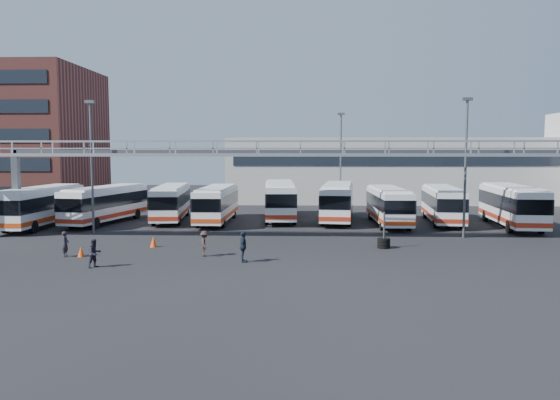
{
  "coord_description": "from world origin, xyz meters",
  "views": [
    {
      "loc": [
        0.09,
        -33.2,
        6.31
      ],
      "look_at": [
        -1.47,
        6.0,
        2.84
      ],
      "focal_mm": 35.0,
      "sensor_mm": 36.0,
      "label": 1
    }
  ],
  "objects_px": {
    "bus_6": "(389,204)",
    "cone_left": "(81,252)",
    "bus_4": "(280,199)",
    "cone_right": "(153,242)",
    "bus_7": "(442,203)",
    "pedestrian_d": "(243,247)",
    "light_pole_left": "(92,160)",
    "bus_0": "(41,205)",
    "pedestrian_c": "(205,244)",
    "bus_3": "(217,203)",
    "pedestrian_a": "(65,244)",
    "bus_2": "(171,201)",
    "bus_5": "(337,200)",
    "light_pole_back": "(341,158)",
    "bus_8": "(512,204)",
    "pedestrian_b": "(95,253)",
    "tire_stack": "(384,242)",
    "light_pole_mid": "(466,160)",
    "bus_1": "(106,203)"
  },
  "relations": [
    {
      "from": "bus_1",
      "to": "pedestrian_a",
      "type": "height_order",
      "value": "bus_1"
    },
    {
      "from": "pedestrian_d",
      "to": "bus_1",
      "type": "bearing_deg",
      "value": 35.05
    },
    {
      "from": "bus_4",
      "to": "cone_right",
      "type": "bearing_deg",
      "value": -120.6
    },
    {
      "from": "bus_2",
      "to": "pedestrian_a",
      "type": "bearing_deg",
      "value": -103.37
    },
    {
      "from": "pedestrian_b",
      "to": "bus_1",
      "type": "bearing_deg",
      "value": 55.77
    },
    {
      "from": "bus_0",
      "to": "pedestrian_c",
      "type": "bearing_deg",
      "value": -36.14
    },
    {
      "from": "bus_1",
      "to": "cone_right",
      "type": "height_order",
      "value": "bus_1"
    },
    {
      "from": "bus_3",
      "to": "light_pole_back",
      "type": "bearing_deg",
      "value": 32.52
    },
    {
      "from": "light_pole_left",
      "to": "tire_stack",
      "type": "xyz_separation_m",
      "value": [
        21.5,
        -5.53,
        -5.33
      ]
    },
    {
      "from": "light_pole_mid",
      "to": "bus_8",
      "type": "bearing_deg",
      "value": 46.76
    },
    {
      "from": "light_pole_left",
      "to": "bus_7",
      "type": "relative_size",
      "value": 0.95
    },
    {
      "from": "pedestrian_c",
      "to": "bus_3",
      "type": "bearing_deg",
      "value": -7.02
    },
    {
      "from": "bus_6",
      "to": "pedestrian_a",
      "type": "height_order",
      "value": "bus_6"
    },
    {
      "from": "light_pole_left",
      "to": "pedestrian_b",
      "type": "distance_m",
      "value": 14.04
    },
    {
      "from": "pedestrian_a",
      "to": "bus_0",
      "type": "bearing_deg",
      "value": 25.64
    },
    {
      "from": "light_pole_mid",
      "to": "pedestrian_b",
      "type": "xyz_separation_m",
      "value": [
        -23.2,
        -11.23,
        -4.94
      ]
    },
    {
      "from": "light_pole_back",
      "to": "cone_left",
      "type": "height_order",
      "value": "light_pole_back"
    },
    {
      "from": "bus_3",
      "to": "pedestrian_c",
      "type": "bearing_deg",
      "value": -83.23
    },
    {
      "from": "bus_3",
      "to": "cone_right",
      "type": "height_order",
      "value": "bus_3"
    },
    {
      "from": "bus_2",
      "to": "bus_5",
      "type": "xyz_separation_m",
      "value": [
        15.25,
        0.28,
        0.1
      ]
    },
    {
      "from": "bus_1",
      "to": "light_pole_back",
      "type": "bearing_deg",
      "value": 31.92
    },
    {
      "from": "pedestrian_d",
      "to": "tire_stack",
      "type": "xyz_separation_m",
      "value": [
        8.74,
        4.95,
        -0.5
      ]
    },
    {
      "from": "bus_0",
      "to": "tire_stack",
      "type": "bearing_deg",
      "value": -16.92
    },
    {
      "from": "bus_6",
      "to": "bus_7",
      "type": "height_order",
      "value": "bus_7"
    },
    {
      "from": "pedestrian_c",
      "to": "cone_right",
      "type": "height_order",
      "value": "pedestrian_c"
    },
    {
      "from": "bus_6",
      "to": "cone_left",
      "type": "distance_m",
      "value": 25.86
    },
    {
      "from": "bus_7",
      "to": "bus_8",
      "type": "bearing_deg",
      "value": -19.18
    },
    {
      "from": "bus_3",
      "to": "bus_4",
      "type": "height_order",
      "value": "bus_4"
    },
    {
      "from": "pedestrian_c",
      "to": "tire_stack",
      "type": "distance_m",
      "value": 11.74
    },
    {
      "from": "bus_4",
      "to": "bus_6",
      "type": "bearing_deg",
      "value": -23.13
    },
    {
      "from": "bus_7",
      "to": "pedestrian_d",
      "type": "bearing_deg",
      "value": -125.69
    },
    {
      "from": "bus_5",
      "to": "pedestrian_d",
      "type": "bearing_deg",
      "value": -103.2
    },
    {
      "from": "light_pole_back",
      "to": "bus_5",
      "type": "relative_size",
      "value": 0.89
    },
    {
      "from": "bus_3",
      "to": "tire_stack",
      "type": "bearing_deg",
      "value": -43.1
    },
    {
      "from": "light_pole_mid",
      "to": "pedestrian_d",
      "type": "height_order",
      "value": "light_pole_mid"
    },
    {
      "from": "bus_4",
      "to": "bus_6",
      "type": "height_order",
      "value": "bus_4"
    },
    {
      "from": "cone_left",
      "to": "light_pole_back",
      "type": "bearing_deg",
      "value": 53.56
    },
    {
      "from": "bus_4",
      "to": "bus_0",
      "type": "bearing_deg",
      "value": -166.8
    },
    {
      "from": "bus_7",
      "to": "pedestrian_c",
      "type": "distance_m",
      "value": 24.55
    },
    {
      "from": "bus_0",
      "to": "light_pole_mid",
      "type": "bearing_deg",
      "value": -6.19
    },
    {
      "from": "pedestrian_c",
      "to": "cone_right",
      "type": "xyz_separation_m",
      "value": [
        -3.98,
        3.06,
        -0.42
      ]
    },
    {
      "from": "bus_6",
      "to": "cone_right",
      "type": "xyz_separation_m",
      "value": [
        -17.35,
        -11.78,
        -1.42
      ]
    },
    {
      "from": "bus_6",
      "to": "pedestrian_b",
      "type": "xyz_separation_m",
      "value": [
        -18.81,
        -18.27,
        -1.0
      ]
    },
    {
      "from": "bus_2",
      "to": "bus_0",
      "type": "bearing_deg",
      "value": -160.79
    },
    {
      "from": "bus_6",
      "to": "pedestrian_d",
      "type": "distance_m",
      "value": 19.78
    },
    {
      "from": "pedestrian_a",
      "to": "cone_left",
      "type": "relative_size",
      "value": 2.44
    },
    {
      "from": "bus_0",
      "to": "cone_right",
      "type": "xyz_separation_m",
      "value": [
        12.03,
        -9.27,
        -1.51
      ]
    },
    {
      "from": "bus_0",
      "to": "pedestrian_d",
      "type": "height_order",
      "value": "bus_0"
    },
    {
      "from": "light_pole_left",
      "to": "cone_right",
      "type": "distance_m",
      "value": 10.04
    },
    {
      "from": "bus_7",
      "to": "cone_right",
      "type": "bearing_deg",
      "value": -143.68
    }
  ]
}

